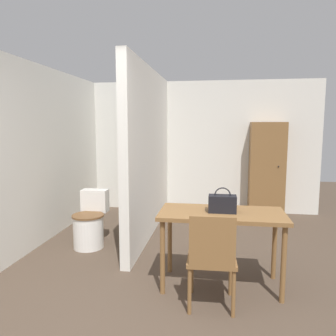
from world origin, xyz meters
TOP-DOWN VIEW (x-y plane):
  - wall_back at (0.00, 4.20)m, footprint 4.82×0.12m
  - wall_left at (-1.97, 2.07)m, footprint 0.12×5.14m
  - partition_wall at (-0.51, 2.72)m, footprint 0.12×2.85m
  - dining_table at (0.57, 1.12)m, footprint 1.27×0.62m
  - wooden_chair at (0.48, 0.67)m, footprint 0.45×0.45m
  - toilet at (-1.21, 2.00)m, footprint 0.43×0.58m
  - handbag at (0.58, 1.11)m, footprint 0.28×0.15m
  - wooden_cabinet at (1.42, 3.95)m, footprint 0.62×0.37m

SIDE VIEW (x-z plane):
  - toilet at x=-1.21m, z-range -0.07..0.69m
  - wooden_chair at x=0.48m, z-range 0.05..0.95m
  - dining_table at x=0.57m, z-range 0.30..1.09m
  - wooden_cabinet at x=1.42m, z-range 0.00..1.72m
  - handbag at x=0.58m, z-range 0.75..1.01m
  - wall_back at x=0.00m, z-range 0.00..2.50m
  - wall_left at x=-1.97m, z-range 0.00..2.50m
  - partition_wall at x=-0.51m, z-range 0.00..2.50m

